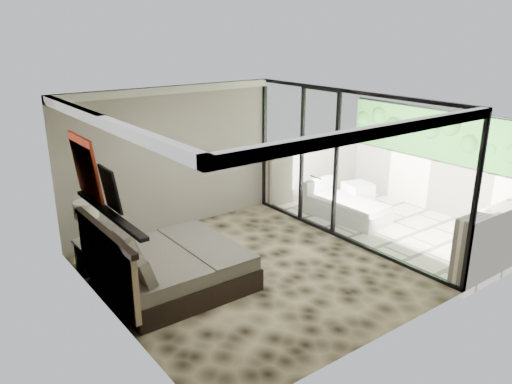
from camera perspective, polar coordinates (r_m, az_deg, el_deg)
floor at (r=8.31m, az=-0.93°, el=-9.13°), size 5.00×5.00×0.00m
ceiling at (r=7.45m, az=-1.04°, el=10.30°), size 4.50×5.00×0.02m
back_wall at (r=9.81m, az=-9.55°, el=3.72°), size 4.50×0.02×2.80m
left_wall at (r=6.78m, az=-16.55°, el=-3.46°), size 0.02×5.00×2.80m
glass_wall at (r=9.20m, az=10.46°, el=2.70°), size 0.08×5.00×2.80m
terrace_slab at (r=10.76m, az=15.50°, el=-3.57°), size 3.00×5.00×0.12m
parapet_far at (r=11.62m, az=19.88°, el=0.80°), size 0.30×5.00×1.10m
foliage_hedge at (r=11.36m, az=20.48°, el=6.10°), size 0.36×4.60×1.10m
picture_ledge at (r=6.85m, az=-16.45°, el=-2.32°), size 0.12×2.20×0.05m
bed at (r=7.83m, az=-10.10°, el=-8.44°), size 2.09×2.02×1.15m
nightstand at (r=8.70m, az=-18.17°, el=-7.00°), size 0.53×0.53×0.48m
table_lamp at (r=8.40m, az=-18.77°, el=-2.67°), size 0.38×0.38×0.69m
abstract_canvas at (r=7.36m, az=-18.92°, el=2.74°), size 0.13×0.90×0.90m
framed_print at (r=6.75m, az=-16.33°, el=0.29°), size 0.11×0.50×0.60m
ottoman at (r=11.34m, az=11.53°, el=-0.34°), size 0.65×0.65×0.55m
lounger at (r=10.69m, az=10.12°, el=-1.77°), size 1.03×1.81×0.68m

